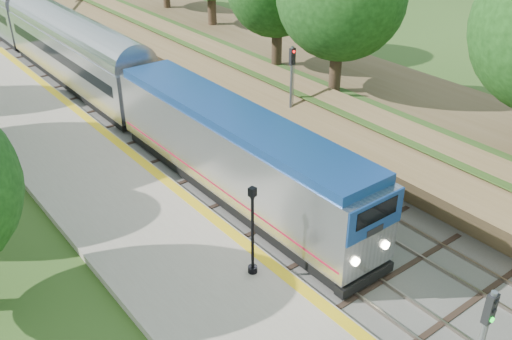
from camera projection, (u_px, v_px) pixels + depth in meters
trackbed at (13, 21)px, 60.10m from camera, size 9.50×170.00×0.28m
platform at (159, 242)px, 25.85m from camera, size 6.40×68.00×0.38m
yellow_stripe at (211, 216)px, 27.28m from camera, size 0.55×68.00×0.01m
lamppost_far at (253, 236)px, 22.81m from camera, size 0.40×0.40×4.08m
signal_farside at (291, 86)px, 33.06m from camera, size 0.33×0.26×6.00m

